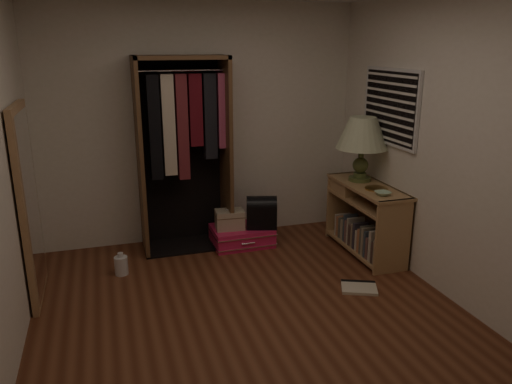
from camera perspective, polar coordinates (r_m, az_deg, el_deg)
The scene contains 13 objects.
ground at distance 4.17m, azimuth -0.04°, elevation -14.60°, with size 4.00×4.00×0.00m, color #582B19.
room_walls at distance 3.69m, azimuth 0.88°, elevation 6.27°, with size 3.52×4.02×2.60m.
console_bookshelf at distance 5.44m, azimuth 12.30°, elevation -2.70°, with size 0.42×1.12×0.75m.
open_wardrobe at distance 5.33m, azimuth -8.17°, elevation 6.13°, with size 0.99×0.50×2.05m.
floor_mirror at distance 4.64m, azimuth -24.52°, elevation -1.36°, with size 0.06×0.80×1.70m.
pink_suitcase at distance 5.59m, azimuth -1.63°, elevation -5.00°, with size 0.68×0.50×0.21m.
train_case at distance 5.48m, azimuth -3.02°, elevation -3.14°, with size 0.33×0.24×0.23m.
black_bag at distance 5.49m, azimuth 0.64°, elevation -2.23°, with size 0.38×0.30×0.36m.
table_lamp at distance 5.36m, azimuth 12.05°, elevation 6.45°, with size 0.64×0.64×0.68m.
brass_tray at distance 5.18m, azimuth 13.57°, elevation 0.39°, with size 0.23×0.23×0.01m.
ceramic_bowl at distance 4.98m, azimuth 14.27°, elevation -0.15°, with size 0.15×0.15×0.04m, color #A9CAA8.
white_jug at distance 5.07m, azimuth -15.15°, elevation -8.08°, with size 0.14×0.14×0.23m.
floor_book at distance 4.77m, azimuth 11.67°, elevation -10.56°, with size 0.39×0.36×0.03m.
Camera 1 is at (-1.06, -3.40, 2.17)m, focal length 35.00 mm.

